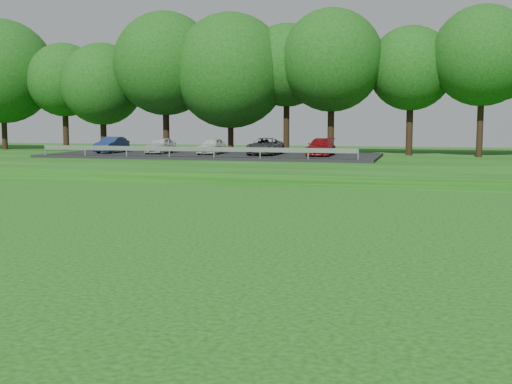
# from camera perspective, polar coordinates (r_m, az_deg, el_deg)

# --- Properties ---
(parking_lot) EXTENTS (24.00, 9.00, 1.38)m
(parking_lot) POSITION_cam_1_polar(r_m,az_deg,el_deg) (46.47, -3.44, 3.68)
(parking_lot) COLOR black
(parking_lot) RESTS_ON berm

